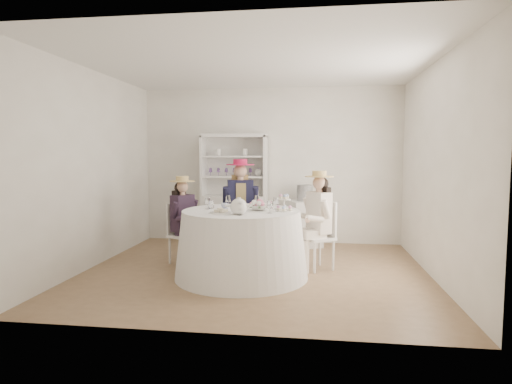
# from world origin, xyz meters

# --- Properties ---
(ground) EXTENTS (4.50, 4.50, 0.00)m
(ground) POSITION_xyz_m (0.00, 0.00, 0.00)
(ground) COLOR brown
(ground) RESTS_ON ground
(ceiling) EXTENTS (4.50, 4.50, 0.00)m
(ceiling) POSITION_xyz_m (0.00, 0.00, 2.70)
(ceiling) COLOR white
(ceiling) RESTS_ON wall_back
(wall_back) EXTENTS (4.50, 0.00, 4.50)m
(wall_back) POSITION_xyz_m (0.00, 2.00, 1.35)
(wall_back) COLOR silver
(wall_back) RESTS_ON ground
(wall_front) EXTENTS (4.50, 0.00, 4.50)m
(wall_front) POSITION_xyz_m (0.00, -2.00, 1.35)
(wall_front) COLOR silver
(wall_front) RESTS_ON ground
(wall_left) EXTENTS (0.00, 4.50, 4.50)m
(wall_left) POSITION_xyz_m (-2.25, 0.00, 1.35)
(wall_left) COLOR silver
(wall_left) RESTS_ON ground
(wall_right) EXTENTS (0.00, 4.50, 4.50)m
(wall_right) POSITION_xyz_m (2.25, 0.00, 1.35)
(wall_right) COLOR silver
(wall_right) RESTS_ON ground
(tea_table) EXTENTS (1.68, 1.68, 0.85)m
(tea_table) POSITION_xyz_m (-0.14, -0.25, 0.42)
(tea_table) COLOR white
(tea_table) RESTS_ON ground
(hutch) EXTENTS (1.22, 0.68, 1.89)m
(hutch) POSITION_xyz_m (-0.60, 1.77, 0.67)
(hutch) COLOR silver
(hutch) RESTS_ON ground
(side_table) EXTENTS (0.65, 0.65, 0.77)m
(side_table) POSITION_xyz_m (0.61, 1.68, 0.39)
(side_table) COLOR silver
(side_table) RESTS_ON ground
(hatbox) EXTENTS (0.35, 0.35, 0.27)m
(hatbox) POSITION_xyz_m (0.61, 1.68, 0.91)
(hatbox) COLOR black
(hatbox) RESTS_ON side_table
(guest_left) EXTENTS (0.53, 0.48, 1.24)m
(guest_left) POSITION_xyz_m (-1.06, 0.29, 0.70)
(guest_left) COLOR silver
(guest_left) RESTS_ON ground
(guest_mid) EXTENTS (0.56, 0.60, 1.48)m
(guest_mid) POSITION_xyz_m (-0.33, 0.80, 0.84)
(guest_mid) COLOR silver
(guest_mid) RESTS_ON ground
(guest_right) EXTENTS (0.57, 0.54, 1.33)m
(guest_right) POSITION_xyz_m (0.81, 0.23, 0.75)
(guest_right) COLOR silver
(guest_right) RESTS_ON ground
(spare_chair) EXTENTS (0.51, 0.51, 1.03)m
(spare_chair) POSITION_xyz_m (-0.26, 1.12, 0.55)
(spare_chair) COLOR silver
(spare_chair) RESTS_ON ground
(teacup_a) EXTENTS (0.09, 0.09, 0.07)m
(teacup_a) POSITION_xyz_m (-0.38, -0.16, 0.88)
(teacup_a) COLOR white
(teacup_a) RESTS_ON tea_table
(teacup_b) EXTENTS (0.07, 0.07, 0.06)m
(teacup_b) POSITION_xyz_m (-0.16, 0.02, 0.88)
(teacup_b) COLOR white
(teacup_b) RESTS_ON tea_table
(teacup_c) EXTENTS (0.10, 0.10, 0.07)m
(teacup_c) POSITION_xyz_m (0.08, -0.11, 0.88)
(teacup_c) COLOR white
(teacup_c) RESTS_ON tea_table
(flower_bowl) EXTENTS (0.26, 0.26, 0.06)m
(flower_bowl) POSITION_xyz_m (0.08, -0.23, 0.88)
(flower_bowl) COLOR white
(flower_bowl) RESTS_ON tea_table
(flower_arrangement) EXTENTS (0.17, 0.17, 0.06)m
(flower_arrangement) POSITION_xyz_m (0.07, -0.26, 0.93)
(flower_arrangement) COLOR pink
(flower_arrangement) RESTS_ON tea_table
(table_teapot) EXTENTS (0.28, 0.20, 0.21)m
(table_teapot) POSITION_xyz_m (-0.10, -0.64, 0.94)
(table_teapot) COLOR white
(table_teapot) RESTS_ON tea_table
(sandwich_plate) EXTENTS (0.26, 0.26, 0.06)m
(sandwich_plate) POSITION_xyz_m (-0.33, -0.54, 0.86)
(sandwich_plate) COLOR white
(sandwich_plate) RESTS_ON tea_table
(cupcake_stand) EXTENTS (0.22, 0.22, 0.20)m
(cupcake_stand) POSITION_xyz_m (0.40, -0.28, 0.93)
(cupcake_stand) COLOR white
(cupcake_stand) RESTS_ON tea_table
(stemware_set) EXTENTS (0.94, 0.95, 0.15)m
(stemware_set) POSITION_xyz_m (-0.14, -0.25, 0.93)
(stemware_set) COLOR white
(stemware_set) RESTS_ON tea_table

